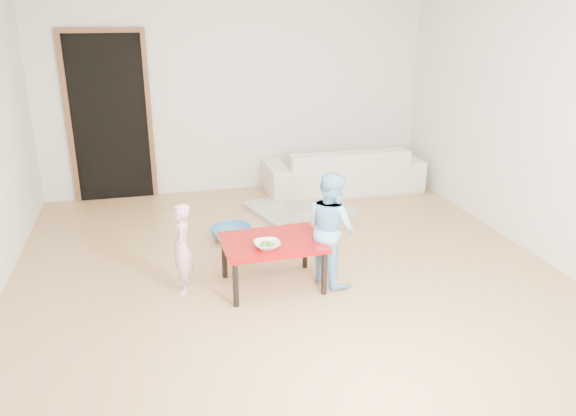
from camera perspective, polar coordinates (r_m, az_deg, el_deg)
name	(u,v)px	position (r m, az deg, el deg)	size (l,w,h in m)	color
floor	(283,265)	(5.43, -0.52, -5.76)	(5.00, 5.00, 0.01)	#B0874B
back_wall	(237,92)	(7.42, -5.24, 11.66)	(5.00, 0.02, 2.60)	silver
right_wall	(528,118)	(6.09, 23.20, 8.36)	(0.02, 5.00, 2.60)	silver
doorway	(110,119)	(7.37, -17.65, 8.60)	(1.02, 0.08, 2.11)	brown
sofa	(343,169)	(7.53, 5.59, 3.99)	(2.06, 0.81, 0.60)	beige
cushion	(312,164)	(7.18, 2.47, 4.53)	(0.43, 0.38, 0.11)	orange
red_table	(273,263)	(4.96, -1.56, -5.61)	(0.87, 0.65, 0.43)	#8E0708
bowl	(267,245)	(4.71, -2.14, -3.76)	(0.22, 0.22, 0.05)	white
broccoli	(267,245)	(4.71, -2.14, -3.74)	(0.12, 0.12, 0.06)	#2D5919
child_pink	(181,249)	(4.87, -10.77, -4.09)	(0.29, 0.19, 0.80)	#DC648F
child_blue	(331,228)	(4.94, 4.38, -2.05)	(0.50, 0.39, 1.02)	#68BDF2
basin	(231,233)	(6.00, -5.79, -2.58)	(0.44, 0.44, 0.14)	teal
blanket	(299,208)	(6.84, 1.16, 0.03)	(1.11, 0.93, 0.06)	beige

